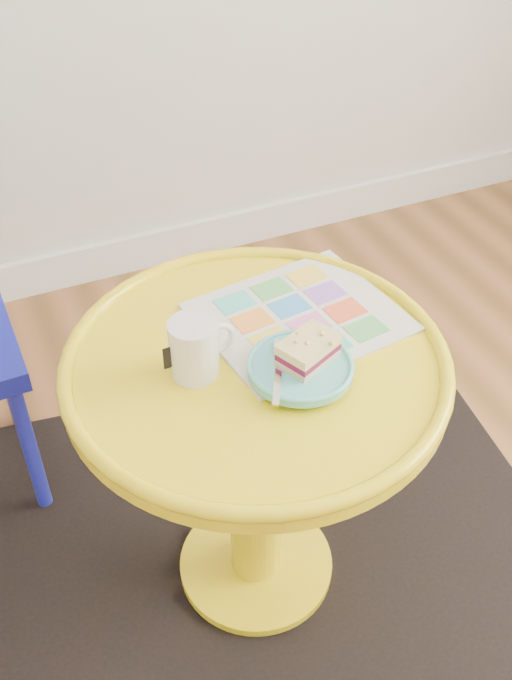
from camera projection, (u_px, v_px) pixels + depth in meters
name	position (u px, v px, depth m)	size (l,w,h in m)	color
rug	(256.00, 566.00, 1.57)	(1.30, 1.10, 0.01)	black
side_table	(256.00, 430.00, 1.30)	(0.62, 0.62, 0.58)	yellow
newspaper	(299.00, 317.00, 1.27)	(0.32, 0.27, 0.01)	silver
mug	(195.00, 347.00, 1.14)	(0.11, 0.07, 0.10)	white
plate	(300.00, 368.00, 1.16)	(0.16, 0.16, 0.02)	#58BABA
cake_slice	(308.00, 350.00, 1.15)	(0.11, 0.09, 0.04)	#D3BC8C
fork	(279.00, 369.00, 1.14)	(0.08, 0.13, 0.00)	silver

